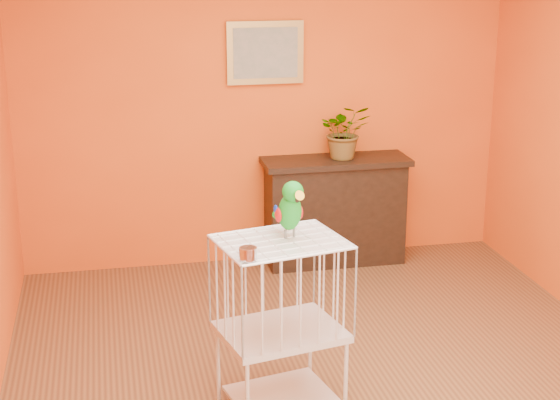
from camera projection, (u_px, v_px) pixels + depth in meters
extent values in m
plane|color=brown|center=(335.00, 385.00, 5.25)|extent=(4.50, 4.50, 0.00)
plane|color=#E45915|center=(265.00, 108.00, 6.98)|extent=(4.00, 0.00, 4.00)
plane|color=#E45915|center=(526.00, 364.00, 2.76)|extent=(4.00, 0.00, 4.00)
cube|color=black|center=(335.00, 213.00, 7.15)|extent=(1.13, 0.38, 0.85)
cube|color=black|center=(336.00, 161.00, 7.02)|extent=(1.21, 0.43, 0.05)
cube|color=black|center=(340.00, 220.00, 6.99)|extent=(0.79, 0.02, 0.42)
cube|color=#531E17|center=(309.00, 228.00, 7.08)|extent=(0.05, 0.17, 0.26)
cube|color=#334422|center=(317.00, 227.00, 7.10)|extent=(0.05, 0.17, 0.26)
cube|color=#531E17|center=(327.00, 226.00, 7.11)|extent=(0.05, 0.17, 0.26)
cube|color=#334422|center=(338.00, 226.00, 7.13)|extent=(0.05, 0.17, 0.26)
cube|color=#531E17|center=(349.00, 225.00, 7.15)|extent=(0.05, 0.17, 0.26)
imported|color=#26722D|center=(346.00, 138.00, 6.94)|extent=(0.45, 0.49, 0.35)
cube|color=#A47E3A|center=(265.00, 53.00, 6.82)|extent=(0.62, 0.03, 0.50)
cube|color=gray|center=(266.00, 53.00, 6.80)|extent=(0.52, 0.01, 0.40)
cube|color=beige|center=(281.00, 394.00, 4.98)|extent=(0.65, 0.55, 0.02)
cube|color=beige|center=(281.00, 332.00, 4.86)|extent=(0.76, 0.64, 0.04)
cube|color=beige|center=(281.00, 242.00, 4.70)|extent=(0.76, 0.64, 0.01)
cylinder|color=beige|center=(346.00, 379.00, 4.85)|extent=(0.02, 0.02, 0.46)
cylinder|color=beige|center=(218.00, 364.00, 5.02)|extent=(0.02, 0.02, 0.46)
cylinder|color=beige|center=(310.00, 345.00, 5.25)|extent=(0.02, 0.02, 0.46)
cylinder|color=silver|center=(248.00, 254.00, 4.40)|extent=(0.09, 0.09, 0.07)
cylinder|color=#59544C|center=(285.00, 234.00, 4.74)|extent=(0.01, 0.01, 0.05)
cylinder|color=#59544C|center=(294.00, 233.00, 4.76)|extent=(0.01, 0.01, 0.05)
ellipsoid|color=#07801F|center=(290.00, 212.00, 4.72)|extent=(0.17, 0.21, 0.24)
ellipsoid|color=#07801F|center=(293.00, 192.00, 4.65)|extent=(0.14, 0.15, 0.12)
cone|color=#FF9F15|center=(298.00, 197.00, 4.60)|extent=(0.07, 0.09, 0.08)
cone|color=black|center=(296.00, 200.00, 4.62)|extent=(0.04, 0.04, 0.03)
sphere|color=black|center=(288.00, 191.00, 4.61)|extent=(0.02, 0.02, 0.02)
sphere|color=black|center=(301.00, 189.00, 4.64)|extent=(0.02, 0.02, 0.02)
ellipsoid|color=#A50C0C|center=(278.00, 215.00, 4.70)|extent=(0.04, 0.07, 0.08)
ellipsoid|color=navy|center=(299.00, 212.00, 4.76)|extent=(0.04, 0.07, 0.08)
cone|color=#07801F|center=(283.00, 222.00, 4.81)|extent=(0.11, 0.18, 0.13)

